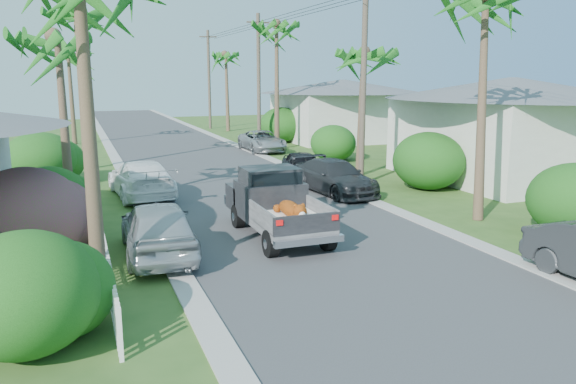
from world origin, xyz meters
name	(u,v)px	position (x,y,z in m)	size (l,w,h in m)	color
ground	(418,311)	(0.00, 0.00, 0.00)	(120.00, 120.00, 0.00)	#32541F
road	(188,156)	(0.00, 25.00, 0.01)	(8.00, 100.00, 0.02)	#38383A
curb_left	(116,159)	(-4.30, 25.00, 0.03)	(0.60, 100.00, 0.06)	#A5A39E
curb_right	(255,152)	(4.30, 25.00, 0.03)	(0.60, 100.00, 0.06)	#A5A39E
pickup_truck	(273,202)	(-0.85, 6.72, 1.01)	(1.98, 5.12, 2.06)	black
parked_car_rm	(335,177)	(3.60, 11.59, 0.69)	(1.94, 4.77, 1.38)	#28292C
parked_car_rf	(304,166)	(3.60, 15.00, 0.65)	(1.54, 3.84, 1.31)	black
parked_car_rd	(262,141)	(5.00, 25.55, 0.66)	(2.20, 4.77, 1.33)	#A5A9AC
parked_car_ln	(158,229)	(-4.54, 5.69, 0.78)	(1.84, 4.56, 1.56)	#B2B6BA
parked_car_lf	(141,179)	(-4.08, 13.75, 0.75)	(2.09, 5.15, 1.50)	white
palm_l_b	(57,37)	(-6.80, 12.00, 6.15)	(4.40, 4.40, 7.40)	brown
palm_l_c	(76,14)	(-6.00, 22.00, 7.91)	(4.40, 4.40, 9.20)	brown
palm_l_d	(68,53)	(-6.50, 34.00, 6.44)	(4.40, 4.40, 7.70)	brown
palm_r_b	(363,53)	(6.60, 15.00, 5.95)	(4.40, 4.40, 7.20)	brown
palm_r_c	(277,25)	(6.20, 26.00, 8.11)	(4.40, 4.40, 9.40)	brown
palm_r_d	(226,54)	(6.50, 40.00, 6.74)	(4.40, 4.40, 8.00)	brown
shrub_l_a	(25,293)	(-7.50, 1.00, 1.10)	(2.60, 2.86, 2.20)	#174012
shrub_l_b	(26,218)	(-7.80, 6.00, 1.30)	(3.00, 3.30, 2.60)	#A4175D
shrub_l_c	(49,197)	(-7.40, 10.00, 1.00)	(2.40, 2.64, 2.00)	#174012
shrub_l_d	(40,159)	(-8.00, 18.00, 1.20)	(3.20, 3.52, 2.40)	#174012
shrub_r_b	(428,161)	(7.80, 11.00, 1.25)	(3.00, 3.30, 2.50)	#174012
shrub_r_c	(333,143)	(7.50, 20.00, 1.05)	(2.60, 2.86, 2.10)	#174012
shrub_r_d	(282,125)	(8.00, 30.00, 1.30)	(3.20, 3.52, 2.60)	#174012
picket_fence	(103,246)	(-6.00, 5.50, 0.50)	(0.10, 11.00, 1.00)	white
house_right_near	(509,132)	(13.00, 12.00, 2.22)	(8.00, 9.00, 4.80)	silver
house_right_far	(342,112)	(13.00, 30.00, 2.12)	(9.00, 8.00, 4.60)	silver
utility_pole_b	(363,82)	(5.60, 13.00, 4.60)	(1.60, 0.26, 9.00)	brown
utility_pole_c	(259,80)	(5.60, 28.00, 4.60)	(1.60, 0.26, 9.00)	brown
utility_pole_d	(209,79)	(5.60, 43.00, 4.60)	(1.60, 0.26, 9.00)	brown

